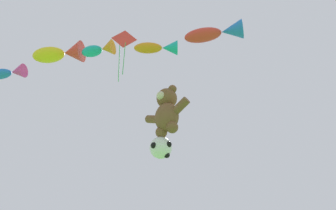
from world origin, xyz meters
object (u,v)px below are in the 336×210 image
fish_kite_cobalt (9,73)px  soccer_ball_kite (161,148)px  fish_kite_crimson (217,33)px  fish_kite_goldfin (61,54)px  fish_kite_tangerine (159,48)px  teddy_bear_kite (167,111)px  fish_kite_teal (100,50)px  diamond_kite (124,43)px

fish_kite_cobalt → soccer_ball_kite: bearing=42.0°
fish_kite_crimson → fish_kite_goldfin: size_ratio=0.97×
soccer_ball_kite → fish_kite_crimson: fish_kite_crimson is taller
fish_kite_crimson → fish_kite_tangerine: (-2.30, -0.83, 0.08)m
fish_kite_tangerine → teddy_bear_kite: bearing=115.7°
fish_kite_goldfin → fish_kite_cobalt: 2.53m
fish_kite_tangerine → fish_kite_teal: size_ratio=1.12×
soccer_ball_kite → fish_kite_teal: fish_kite_teal is taller
fish_kite_goldfin → fish_kite_cobalt: fish_kite_goldfin is taller
fish_kite_crimson → fish_kite_cobalt: size_ratio=1.29×
soccer_ball_kite → fish_kite_cobalt: 7.75m
fish_kite_goldfin → diamond_kite: diamond_kite is taller
fish_kite_tangerine → fish_kite_cobalt: 6.86m
fish_kite_teal → diamond_kite: diamond_kite is taller
fish_kite_tangerine → fish_kite_goldfin: fish_kite_goldfin is taller
soccer_ball_kite → diamond_kite: size_ratio=0.30×
fish_kite_cobalt → fish_kite_tangerine: bearing=28.8°
fish_kite_tangerine → diamond_kite: diamond_kite is taller
fish_kite_goldfin → fish_kite_cobalt: size_ratio=1.32×
fish_kite_cobalt → fish_kite_goldfin: bearing=25.6°
fish_kite_teal → diamond_kite: 2.02m
fish_kite_teal → fish_kite_goldfin: size_ratio=0.65×
teddy_bear_kite → fish_kite_tangerine: size_ratio=1.30×
fish_kite_crimson → fish_kite_cobalt: fish_kite_crimson is taller
teddy_bear_kite → diamond_kite: (-1.66, -1.21, 4.05)m
fish_kite_tangerine → diamond_kite: (-2.19, -0.12, 1.71)m
fish_kite_crimson → diamond_kite: size_ratio=0.73×
soccer_ball_kite → fish_kite_crimson: 4.92m
fish_kite_teal → teddy_bear_kite: bearing=58.5°
soccer_ball_kite → fish_kite_teal: (-1.12, -2.68, 3.95)m
fish_kite_tangerine → fish_kite_cobalt: fish_kite_tangerine is taller
fish_kite_tangerine → fish_kite_cobalt: (-6.01, -3.31, -0.07)m
fish_kite_goldfin → soccer_ball_kite: bearing=50.9°
soccer_ball_kite → fish_kite_tangerine: size_ratio=0.55×
fish_kite_teal → diamond_kite: size_ratio=0.49×
fish_kite_crimson → diamond_kite: bearing=-168.0°
soccer_ball_kite → fish_kite_goldfin: (-2.84, -3.49, 4.23)m
fish_kite_teal → fish_kite_crimson: bearing=27.4°
fish_kite_cobalt → fish_kite_crimson: bearing=26.5°
soccer_ball_kite → fish_kite_cobalt: size_ratio=0.53×
fish_kite_crimson → fish_kite_tangerine: fish_kite_tangerine is taller
soccer_ball_kite → diamond_kite: bearing=-132.2°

